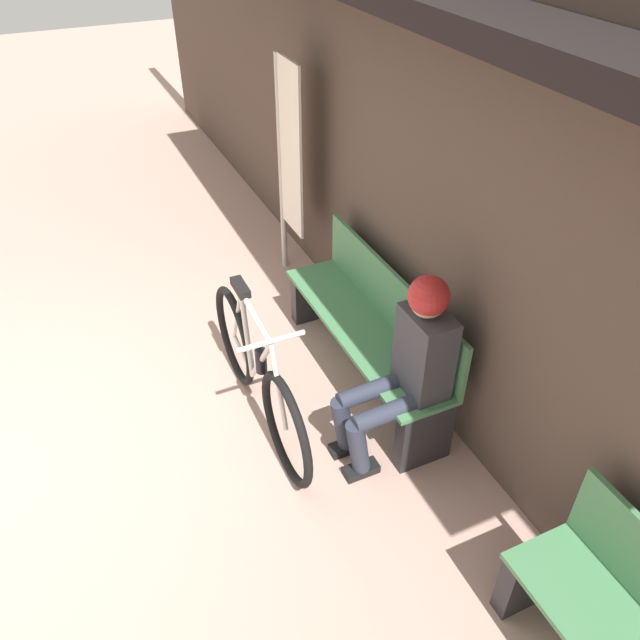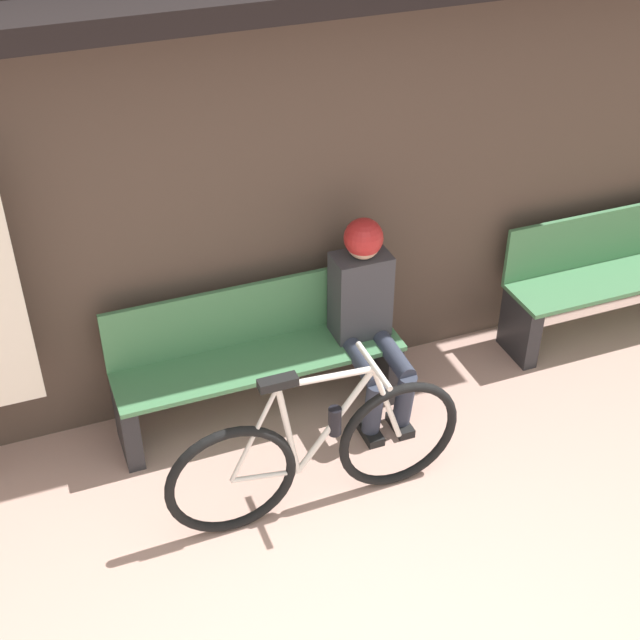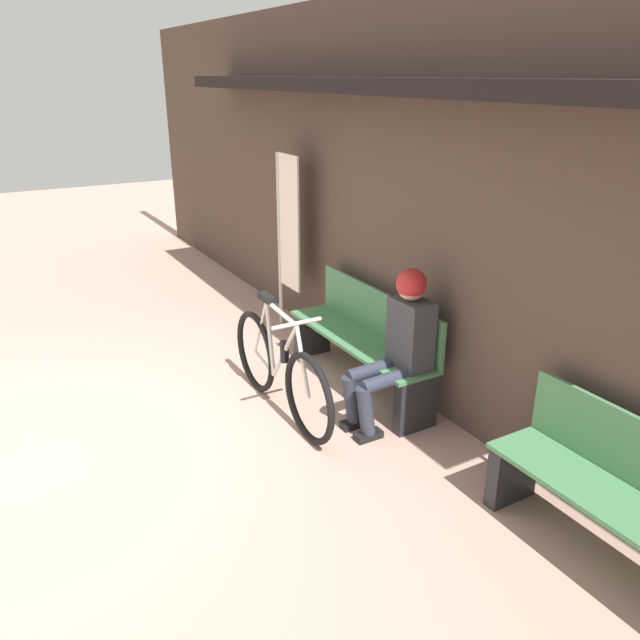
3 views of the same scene
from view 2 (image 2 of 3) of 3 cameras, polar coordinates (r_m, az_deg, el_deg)
storefront_wall at (r=4.93m, az=-7.39°, el=10.69°), size 12.00×0.56×3.20m
park_bench_near at (r=5.35m, az=-4.04°, el=-2.60°), size 1.73×0.42×0.87m
bicycle at (r=4.78m, az=-0.14°, el=-8.52°), size 1.66×0.40×0.95m
person_seated at (r=5.27m, az=3.04°, el=0.87°), size 0.34×0.65×1.26m
park_bench_far at (r=6.46m, az=18.85°, el=2.74°), size 1.75×0.42×0.87m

